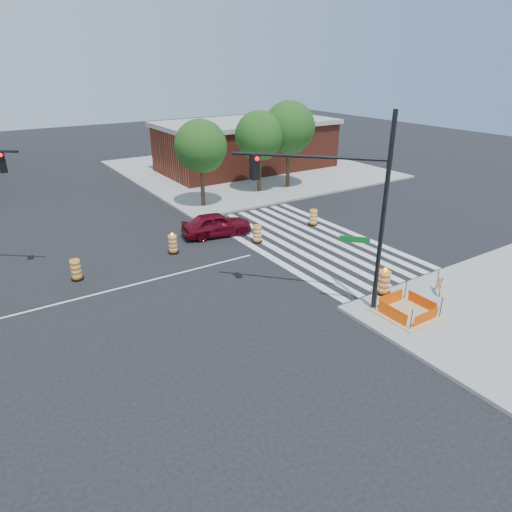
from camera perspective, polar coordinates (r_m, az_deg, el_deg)
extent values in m
plane|color=black|center=(22.27, -16.23, -3.77)|extent=(120.00, 120.00, 0.00)
cube|color=gray|center=(44.97, -1.13, 10.84)|extent=(22.00, 22.00, 0.15)
cube|color=silver|center=(25.23, 0.77, 0.50)|extent=(0.45, 13.50, 0.01)
cube|color=silver|center=(25.70, 2.44, 0.92)|extent=(0.45, 13.50, 0.01)
cube|color=silver|center=(26.20, 4.05, 1.32)|extent=(0.45, 13.50, 0.01)
cube|color=silver|center=(26.71, 5.60, 1.71)|extent=(0.45, 13.50, 0.01)
cube|color=silver|center=(27.25, 7.09, 2.09)|extent=(0.45, 13.50, 0.01)
cube|color=silver|center=(27.80, 8.52, 2.44)|extent=(0.45, 13.50, 0.01)
cube|color=silver|center=(28.37, 9.90, 2.79)|extent=(0.45, 13.50, 0.01)
cube|color=silver|center=(28.96, 11.22, 3.11)|extent=(0.45, 13.50, 0.01)
cube|color=silver|center=(22.27, -16.23, -3.76)|extent=(14.00, 0.12, 0.01)
cube|color=tan|center=(19.96, 18.33, -6.79)|extent=(2.20, 2.20, 0.05)
cube|color=#EC4904|center=(19.39, 20.46, -7.20)|extent=(1.44, 0.02, 0.55)
cube|color=#EC4904|center=(20.33, 16.49, -5.17)|extent=(1.44, 0.02, 0.55)
cube|color=#EC4904|center=(19.22, 16.70, -6.95)|extent=(0.02, 1.44, 0.55)
cube|color=#EC4904|center=(20.49, 20.04, -5.42)|extent=(0.02, 1.44, 0.55)
cylinder|color=black|center=(18.66, 18.83, -7.58)|extent=(0.04, 0.04, 0.90)
cylinder|color=black|center=(19.97, 22.12, -5.96)|extent=(0.04, 0.04, 0.90)
cylinder|color=black|center=(19.63, 14.80, -5.45)|extent=(0.04, 0.04, 0.90)
cylinder|color=black|center=(20.89, 18.19, -4.06)|extent=(0.04, 0.04, 0.90)
cube|color=maroon|center=(44.58, -1.16, 13.38)|extent=(16.00, 8.00, 4.20)
cube|color=gray|center=(44.24, -1.18, 16.32)|extent=(16.50, 8.50, 0.40)
imported|color=#5B0714|center=(27.54, -4.95, 3.98)|extent=(4.41, 2.39, 1.42)
cylinder|color=black|center=(18.40, 15.61, 4.67)|extent=(0.18, 0.18, 8.05)
cylinder|color=black|center=(17.95, 6.55, 12.24)|extent=(4.26, 4.44, 0.12)
cube|color=black|center=(18.42, -0.17, 11.07)|extent=(0.32, 0.28, 1.01)
sphere|color=#FF0C0C|center=(18.20, 0.14, 12.06)|extent=(0.18, 0.18, 0.18)
cube|color=#0C591E|center=(18.71, 12.22, 2.04)|extent=(0.86, 0.90, 0.25)
cube|color=black|center=(23.64, -29.18, 10.23)|extent=(0.31, 0.27, 0.96)
sphere|color=#FF0C0C|center=(23.40, -29.29, 10.95)|extent=(0.17, 0.17, 0.17)
cylinder|color=black|center=(21.27, 15.56, -4.41)|extent=(0.65, 0.65, 0.11)
cylinder|color=#FD6D05|center=(21.03, 15.71, -3.11)|extent=(0.52, 0.52, 1.02)
sphere|color=#FF990C|center=(20.78, 15.89, -1.64)|extent=(0.17, 0.17, 0.17)
cube|color=#FD6D05|center=(21.83, 21.97, -2.80)|extent=(0.55, 0.62, 0.26)
cube|color=#FD6D05|center=(21.96, 21.85, -3.51)|extent=(0.55, 0.62, 0.21)
cylinder|color=black|center=(21.60, 22.09, -3.66)|extent=(0.04, 0.04, 0.94)
cylinder|color=black|center=(22.22, 21.71, -2.84)|extent=(0.04, 0.04, 0.94)
cylinder|color=#382314|center=(32.89, -6.73, 9.34)|extent=(0.29, 0.29, 3.87)
sphere|color=#194814|center=(32.40, -6.94, 13.50)|extent=(3.63, 3.63, 3.63)
sphere|color=#194814|center=(32.95, -6.37, 12.62)|extent=(2.66, 2.66, 2.66)
sphere|color=#194814|center=(32.14, -7.36, 12.74)|extent=(2.42, 2.42, 2.42)
cylinder|color=#382314|center=(36.48, 0.39, 10.97)|extent=(0.31, 0.31, 3.98)
sphere|color=#194814|center=(36.03, 0.40, 14.83)|extent=(3.73, 3.73, 3.73)
sphere|color=#194814|center=(36.62, 0.79, 13.98)|extent=(2.73, 2.73, 2.73)
sphere|color=#194814|center=(35.72, 0.05, 14.15)|extent=(2.49, 2.49, 2.49)
cylinder|color=#382314|center=(37.85, 4.05, 11.66)|extent=(0.33, 0.33, 4.36)
sphere|color=#194814|center=(37.39, 4.17, 15.75)|extent=(4.08, 4.08, 4.08)
sphere|color=#194814|center=(38.04, 4.49, 14.83)|extent=(2.99, 2.99, 2.99)
sphere|color=#194814|center=(37.04, 3.82, 15.05)|extent=(2.72, 2.72, 2.72)
cylinder|color=black|center=(23.75, -21.41, -2.63)|extent=(0.60, 0.60, 0.10)
cylinder|color=#FD6D05|center=(23.55, -21.59, -1.53)|extent=(0.48, 0.48, 0.95)
cylinder|color=black|center=(25.55, -10.28, 0.51)|extent=(0.60, 0.60, 0.10)
cylinder|color=#FD6D05|center=(25.36, -10.36, 1.55)|extent=(0.48, 0.48, 0.95)
sphere|color=#FF990C|center=(25.16, -10.45, 2.71)|extent=(0.16, 0.16, 0.16)
cylinder|color=black|center=(26.62, 0.17, 1.85)|extent=(0.60, 0.60, 0.10)
cylinder|color=#FD6D05|center=(26.44, 0.17, 2.86)|extent=(0.48, 0.48, 0.95)
cylinder|color=black|center=(29.67, 7.14, 3.97)|extent=(0.60, 0.60, 0.10)
cylinder|color=#FD6D05|center=(29.51, 7.19, 4.89)|extent=(0.48, 0.48, 0.95)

